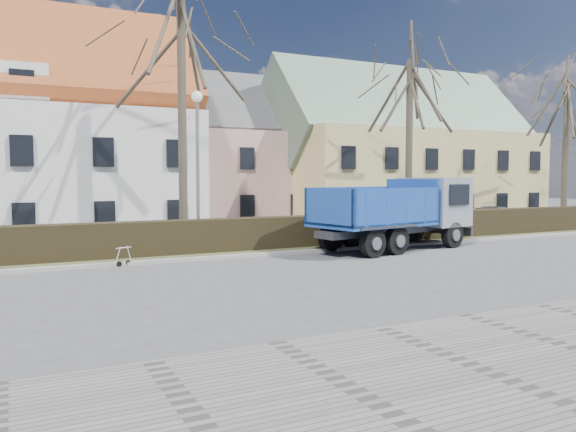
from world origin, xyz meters
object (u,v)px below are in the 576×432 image
streetlight (198,171)px  cart_frame (117,256)px  parked_car_b (498,216)px  dump_truck (390,213)px

streetlight → cart_frame: (-3.64, -2.65, -2.89)m
streetlight → parked_car_b: (20.55, 3.60, -2.66)m
dump_truck → cart_frame: bearing=166.1°
dump_truck → streetlight: size_ratio=1.19×
dump_truck → streetlight: 8.02m
parked_car_b → dump_truck: bearing=120.6°
cart_frame → streetlight: bearing=36.1°
cart_frame → parked_car_b: 24.99m
streetlight → cart_frame: streetlight is taller
streetlight → parked_car_b: size_ratio=1.58×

